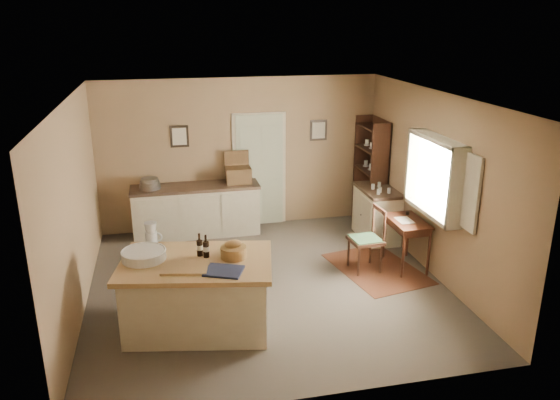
{
  "coord_description": "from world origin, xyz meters",
  "views": [
    {
      "loc": [
        -1.34,
        -6.95,
        3.69
      ],
      "look_at": [
        0.27,
        0.4,
        1.15
      ],
      "focal_mm": 35.0,
      "sensor_mm": 36.0,
      "label": 1
    }
  ],
  "objects_px": {
    "writing_desk": "(407,227)",
    "shelving_unit": "(373,173)",
    "sideboard": "(197,208)",
    "right_cabinet": "(377,213)",
    "work_island": "(197,292)",
    "desk_chair": "(365,240)"
  },
  "relations": [
    {
      "from": "work_island",
      "to": "shelving_unit",
      "type": "bearing_deg",
      "value": 51.13
    },
    {
      "from": "desk_chair",
      "to": "right_cabinet",
      "type": "distance_m",
      "value": 1.34
    },
    {
      "from": "writing_desk",
      "to": "desk_chair",
      "type": "bearing_deg",
      "value": 178.57
    },
    {
      "from": "work_island",
      "to": "sideboard",
      "type": "height_order",
      "value": "work_island"
    },
    {
      "from": "work_island",
      "to": "writing_desk",
      "type": "distance_m",
      "value": 3.43
    },
    {
      "from": "sideboard",
      "to": "desk_chair",
      "type": "xyz_separation_m",
      "value": [
        2.38,
        -2.02,
        0.01
      ]
    },
    {
      "from": "sideboard",
      "to": "desk_chair",
      "type": "relative_size",
      "value": 2.28
    },
    {
      "from": "sideboard",
      "to": "right_cabinet",
      "type": "distance_m",
      "value": 3.15
    },
    {
      "from": "writing_desk",
      "to": "desk_chair",
      "type": "xyz_separation_m",
      "value": [
        -0.65,
        0.02,
        -0.17
      ]
    },
    {
      "from": "work_island",
      "to": "sideboard",
      "type": "relative_size",
      "value": 0.9
    },
    {
      "from": "desk_chair",
      "to": "shelving_unit",
      "type": "bearing_deg",
      "value": 61.6
    },
    {
      "from": "desk_chair",
      "to": "sideboard",
      "type": "bearing_deg",
      "value": 135.17
    },
    {
      "from": "sideboard",
      "to": "shelving_unit",
      "type": "bearing_deg",
      "value": -3.6
    },
    {
      "from": "desk_chair",
      "to": "right_cabinet",
      "type": "bearing_deg",
      "value": 56.24
    },
    {
      "from": "desk_chair",
      "to": "shelving_unit",
      "type": "xyz_separation_m",
      "value": [
        0.81,
        1.82,
        0.5
      ]
    },
    {
      "from": "writing_desk",
      "to": "shelving_unit",
      "type": "distance_m",
      "value": 1.87
    },
    {
      "from": "shelving_unit",
      "to": "right_cabinet",
      "type": "bearing_deg",
      "value": -103.13
    },
    {
      "from": "desk_chair",
      "to": "shelving_unit",
      "type": "height_order",
      "value": "shelving_unit"
    },
    {
      "from": "writing_desk",
      "to": "shelving_unit",
      "type": "relative_size",
      "value": 0.41
    },
    {
      "from": "work_island",
      "to": "right_cabinet",
      "type": "height_order",
      "value": "work_island"
    },
    {
      "from": "work_island",
      "to": "desk_chair",
      "type": "relative_size",
      "value": 2.05
    },
    {
      "from": "work_island",
      "to": "writing_desk",
      "type": "xyz_separation_m",
      "value": [
        3.26,
        1.06,
        0.18
      ]
    }
  ]
}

